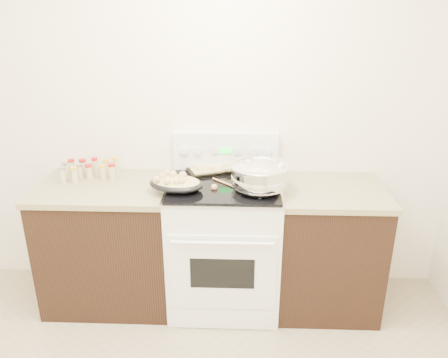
{
  "coord_description": "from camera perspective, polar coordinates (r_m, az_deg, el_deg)",
  "views": [
    {
      "loc": [
        0.45,
        -1.32,
        2.07
      ],
      "look_at": [
        0.35,
        1.37,
        1.0
      ],
      "focal_mm": 35.0,
      "sensor_mm": 36.0,
      "label": 1
    }
  ],
  "objects": [
    {
      "name": "mixing_bowl",
      "position": [
        2.85,
        4.68,
        0.23
      ],
      "size": [
        0.39,
        0.39,
        0.23
      ],
      "color": "silver",
      "rests_on": "kitchen_range"
    },
    {
      "name": "counter_right",
      "position": [
        3.25,
        13.18,
        -8.66
      ],
      "size": [
        0.73,
        0.67,
        0.92
      ],
      "color": "black",
      "rests_on": "ground"
    },
    {
      "name": "spice_jars",
      "position": [
        3.27,
        -17.25,
        1.17
      ],
      "size": [
        0.38,
        0.23,
        0.13
      ],
      "color": "#BFB28C",
      "rests_on": "counter_left"
    },
    {
      "name": "blue_ladle",
      "position": [
        2.77,
        4.9,
        -1.71
      ],
      "size": [
        0.17,
        0.23,
        0.09
      ],
      "color": "#8ECCD4",
      "rests_on": "kitchen_range"
    },
    {
      "name": "kitchen_range",
      "position": [
        3.17,
        0.04,
        -8.24
      ],
      "size": [
        0.78,
        0.73,
        1.22
      ],
      "color": "white",
      "rests_on": "ground"
    },
    {
      "name": "baking_sheet",
      "position": [
        3.22,
        -1.2,
        1.52
      ],
      "size": [
        0.48,
        0.41,
        0.06
      ],
      "color": "black",
      "rests_on": "kitchen_range"
    },
    {
      "name": "counter_left",
      "position": [
        3.32,
        -14.58,
        -8.09
      ],
      "size": [
        0.93,
        0.67,
        0.92
      ],
      "color": "black",
      "rests_on": "ground"
    },
    {
      "name": "roasting_pan",
      "position": [
        2.88,
        -6.31,
        -0.49
      ],
      "size": [
        0.42,
        0.34,
        0.12
      ],
      "color": "black",
      "rests_on": "kitchen_range"
    },
    {
      "name": "wooden_spoon",
      "position": [
        2.91,
        -0.67,
        -0.9
      ],
      "size": [
        0.2,
        0.2,
        0.04
      ],
      "color": "tan",
      "rests_on": "kitchen_range"
    },
    {
      "name": "room_shell",
      "position": [
        1.44,
        -16.28,
        6.19
      ],
      "size": [
        4.1,
        3.6,
        2.75
      ],
      "color": "white",
      "rests_on": "ground"
    }
  ]
}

